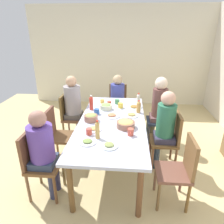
# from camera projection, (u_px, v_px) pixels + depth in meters

# --- Properties ---
(ground_plane) EXTENTS (6.91, 6.91, 0.00)m
(ground_plane) POSITION_uv_depth(u_px,v_px,m) (112.00, 162.00, 3.37)
(ground_plane) COLOR #CDB77E
(wall_left) EXTENTS (0.12, 4.95, 2.60)m
(wall_left) POSITION_uv_depth(u_px,v_px,m) (121.00, 57.00, 5.57)
(wall_left) COLOR beige
(wall_left) RESTS_ON ground_plane
(dining_table) EXTENTS (2.19, 0.99, 0.75)m
(dining_table) POSITION_uv_depth(u_px,v_px,m) (112.00, 125.00, 3.11)
(dining_table) COLOR silver
(dining_table) RESTS_ON ground_plane
(chair_0) EXTENTS (0.40, 0.40, 0.90)m
(chair_0) POSITION_uv_depth(u_px,v_px,m) (38.00, 161.00, 2.57)
(chair_0) COLOR brown
(chair_0) RESTS_ON ground_plane
(person_0) EXTENTS (0.30, 0.30, 1.19)m
(person_0) POSITION_uv_depth(u_px,v_px,m) (43.00, 147.00, 2.48)
(person_0) COLOR #312F50
(person_0) RESTS_ON ground_plane
(chair_1) EXTENTS (0.40, 0.40, 0.90)m
(chair_1) POSITION_uv_depth(u_px,v_px,m) (169.00, 137.00, 3.11)
(chair_1) COLOR brown
(chair_1) RESTS_ON ground_plane
(person_1) EXTENTS (0.30, 0.30, 1.24)m
(person_1) POSITION_uv_depth(u_px,v_px,m) (165.00, 124.00, 3.03)
(person_1) COLOR #2C3C4F
(person_1) RESTS_ON ground_plane
(chair_2) EXTENTS (0.40, 0.40, 0.90)m
(chair_2) POSITION_uv_depth(u_px,v_px,m) (70.00, 114.00, 3.91)
(chair_2) COLOR brown
(chair_2) RESTS_ON ground_plane
(person_2) EXTENTS (0.30, 0.30, 1.26)m
(person_2) POSITION_uv_depth(u_px,v_px,m) (73.00, 103.00, 3.81)
(person_2) COLOR brown
(person_2) RESTS_ON ground_plane
(chair_3) EXTENTS (0.40, 0.40, 0.90)m
(chair_3) POSITION_uv_depth(u_px,v_px,m) (57.00, 133.00, 3.24)
(chair_3) COLOR brown
(chair_3) RESTS_ON ground_plane
(chair_4) EXTENTS (0.40, 0.40, 0.90)m
(chair_4) POSITION_uv_depth(u_px,v_px,m) (162.00, 118.00, 3.78)
(chair_4) COLOR #273249
(chair_4) RESTS_ON ground_plane
(person_4) EXTENTS (0.30, 0.30, 1.27)m
(person_4) POSITION_uv_depth(u_px,v_px,m) (159.00, 105.00, 3.69)
(person_4) COLOR brown
(person_4) RESTS_ON ground_plane
(chair_5) EXTENTS (0.40, 0.40, 0.90)m
(chair_5) POSITION_uv_depth(u_px,v_px,m) (180.00, 168.00, 2.43)
(chair_5) COLOR brown
(chair_5) RESTS_ON ground_plane
(chair_6) EXTENTS (0.40, 0.40, 0.90)m
(chair_6) POSITION_uv_depth(u_px,v_px,m) (118.00, 102.00, 4.53)
(chair_6) COLOR brown
(chair_6) RESTS_ON ground_plane
(person_6) EXTENTS (0.30, 0.30, 1.14)m
(person_6) POSITION_uv_depth(u_px,v_px,m) (117.00, 96.00, 4.38)
(person_6) COLOR #252D45
(person_6) RESTS_ON ground_plane
(plate_0) EXTENTS (0.21, 0.21, 0.04)m
(plate_0) POSITION_uv_depth(u_px,v_px,m) (109.00, 145.00, 2.43)
(plate_0) COLOR white
(plate_0) RESTS_ON dining_table
(plate_1) EXTENTS (0.23, 0.23, 0.04)m
(plate_1) POSITION_uv_depth(u_px,v_px,m) (132.00, 115.00, 3.27)
(plate_1) COLOR white
(plate_1) RESTS_ON dining_table
(plate_2) EXTENTS (0.22, 0.22, 0.04)m
(plate_2) POSITION_uv_depth(u_px,v_px,m) (94.00, 129.00, 2.82)
(plate_2) COLOR white
(plate_2) RESTS_ON dining_table
(plate_3) EXTENTS (0.26, 0.26, 0.04)m
(plate_3) POSITION_uv_depth(u_px,v_px,m) (134.00, 107.00, 3.58)
(plate_3) COLOR white
(plate_3) RESTS_ON dining_table
(plate_4) EXTENTS (0.21, 0.21, 0.04)m
(plate_4) POSITION_uv_depth(u_px,v_px,m) (87.00, 142.00, 2.50)
(plate_4) COLOR white
(plate_4) RESTS_ON dining_table
(plate_5) EXTENTS (0.25, 0.25, 0.04)m
(plate_5) POSITION_uv_depth(u_px,v_px,m) (112.00, 116.00, 3.24)
(plate_5) COLOR white
(plate_5) RESTS_ON dining_table
(bowl_0) EXTENTS (0.20, 0.20, 0.10)m
(bowl_0) POSITION_uv_depth(u_px,v_px,m) (106.00, 106.00, 3.52)
(bowl_0) COLOR beige
(bowl_0) RESTS_ON dining_table
(bowl_1) EXTENTS (0.26, 0.26, 0.10)m
(bowl_1) POSITION_uv_depth(u_px,v_px,m) (126.00, 124.00, 2.88)
(bowl_1) COLOR #8F614C
(bowl_1) RESTS_ON dining_table
(bowl_2) EXTENTS (0.20, 0.20, 0.11)m
(bowl_2) POSITION_uv_depth(u_px,v_px,m) (91.00, 117.00, 3.08)
(bowl_2) COLOR #91614D
(bowl_2) RESTS_ON dining_table
(cup_0) EXTENTS (0.11, 0.07, 0.08)m
(cup_0) POSITION_uv_depth(u_px,v_px,m) (109.00, 103.00, 3.69)
(cup_0) COLOR #C6523D
(cup_0) RESTS_ON dining_table
(cup_1) EXTENTS (0.11, 0.08, 0.09)m
(cup_1) POSITION_uv_depth(u_px,v_px,m) (131.00, 132.00, 2.67)
(cup_1) COLOR #C4513E
(cup_1) RESTS_ON dining_table
(cup_2) EXTENTS (0.12, 0.08, 0.08)m
(cup_2) POSITION_uv_depth(u_px,v_px,m) (117.00, 102.00, 3.76)
(cup_2) COLOR #488A58
(cup_2) RESTS_ON dining_table
(cup_3) EXTENTS (0.12, 0.09, 0.09)m
(cup_3) POSITION_uv_depth(u_px,v_px,m) (121.00, 105.00, 3.58)
(cup_3) COLOR gold
(cup_3) RESTS_ON dining_table
(cup_4) EXTENTS (0.12, 0.09, 0.08)m
(cup_4) POSITION_uv_depth(u_px,v_px,m) (97.00, 112.00, 3.32)
(cup_4) COLOR #2E5699
(cup_4) RESTS_ON dining_table
(cup_5) EXTENTS (0.11, 0.08, 0.07)m
(cup_5) POSITION_uv_depth(u_px,v_px,m) (102.00, 101.00, 3.80)
(cup_5) COLOR #E4BD52
(cup_5) RESTS_ON dining_table
(cup_6) EXTENTS (0.11, 0.08, 0.09)m
(cup_6) POSITION_uv_depth(u_px,v_px,m) (89.00, 131.00, 2.68)
(cup_6) COLOR #C64E43
(cup_6) RESTS_ON dining_table
(bottle_0) EXTENTS (0.07, 0.07, 0.21)m
(bottle_0) POSITION_uv_depth(u_px,v_px,m) (139.00, 107.00, 3.35)
(bottle_0) COLOR #CF934A
(bottle_0) RESTS_ON dining_table
(bottle_1) EXTENTS (0.06, 0.06, 0.25)m
(bottle_1) POSITION_uv_depth(u_px,v_px,m) (91.00, 103.00, 3.46)
(bottle_1) COLOR red
(bottle_1) RESTS_ON dining_table
(bottle_2) EXTENTS (0.06, 0.06, 0.25)m
(bottle_2) POSITION_uv_depth(u_px,v_px,m) (97.00, 130.00, 2.57)
(bottle_2) COLOR tan
(bottle_2) RESTS_ON dining_table
(bottle_3) EXTENTS (0.06, 0.06, 0.24)m
(bottle_3) POSITION_uv_depth(u_px,v_px,m) (138.00, 100.00, 3.61)
(bottle_3) COLOR silver
(bottle_3) RESTS_ON dining_table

